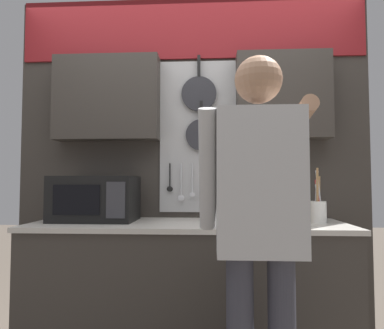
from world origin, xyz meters
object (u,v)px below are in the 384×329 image
Objects in this scene: utensil_crock at (318,209)px; person at (259,212)px; microwave at (95,199)px; knife_block at (278,206)px.

person reaches higher than utensil_crock.
utensil_crock is at bearing 0.05° from microwave.
person is at bearing -107.34° from knife_block.
microwave is 1.19m from knife_block.
microwave is 1.54× the size of utensil_crock.
utensil_crock is at bearing 0.11° from knife_block.
microwave is at bearing -179.96° from knife_block.
person is (-0.21, -0.67, 0.02)m from knife_block.
microwave is 1.18m from person.
knife_block is 0.16× the size of person.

